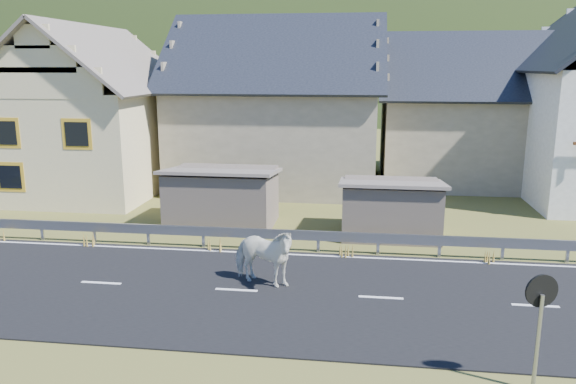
# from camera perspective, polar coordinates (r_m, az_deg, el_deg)

# --- Properties ---
(ground) EXTENTS (160.00, 160.00, 0.00)m
(ground) POSITION_cam_1_polar(r_m,az_deg,el_deg) (16.03, -5.26, -10.02)
(ground) COLOR #4D5122
(ground) RESTS_ON ground
(road) EXTENTS (60.00, 7.00, 0.04)m
(road) POSITION_cam_1_polar(r_m,az_deg,el_deg) (16.02, -5.26, -9.96)
(road) COLOR black
(road) RESTS_ON ground
(lane_markings) EXTENTS (60.00, 6.60, 0.01)m
(lane_markings) POSITION_cam_1_polar(r_m,az_deg,el_deg) (16.01, -5.26, -9.87)
(lane_markings) COLOR silver
(lane_markings) RESTS_ON road
(guardrail) EXTENTS (28.10, 0.09, 0.75)m
(guardrail) POSITION_cam_1_polar(r_m,az_deg,el_deg) (19.23, -2.87, -4.28)
(guardrail) COLOR #93969B
(guardrail) RESTS_ON ground
(shed_left) EXTENTS (4.30, 3.30, 2.40)m
(shed_left) POSITION_cam_1_polar(r_m,az_deg,el_deg) (22.17, -6.66, -0.61)
(shed_left) COLOR #726357
(shed_left) RESTS_ON ground
(shed_right) EXTENTS (3.80, 2.90, 2.20)m
(shed_right) POSITION_cam_1_polar(r_m,az_deg,el_deg) (21.07, 10.41, -1.72)
(shed_right) COLOR #726357
(shed_right) RESTS_ON ground
(house_cream) EXTENTS (7.80, 9.80, 8.30)m
(house_cream) POSITION_cam_1_polar(r_m,az_deg,el_deg) (29.65, -19.49, 8.48)
(house_cream) COLOR beige
(house_cream) RESTS_ON ground
(house_stone_a) EXTENTS (10.80, 9.80, 8.90)m
(house_stone_a) POSITION_cam_1_polar(r_m,az_deg,el_deg) (29.76, -0.90, 9.75)
(house_stone_a) COLOR tan
(house_stone_a) RESTS_ON ground
(house_stone_b) EXTENTS (9.80, 8.80, 8.10)m
(house_stone_b) POSITION_cam_1_polar(r_m,az_deg,el_deg) (31.95, 17.91, 8.63)
(house_stone_b) COLOR tan
(house_stone_b) RESTS_ON ground
(mountain) EXTENTS (440.00, 280.00, 260.00)m
(mountain) POSITION_cam_1_polar(r_m,az_deg,el_deg) (196.16, 8.01, 4.95)
(mountain) COLOR #243916
(mountain) RESTS_ON ground
(conifer_patch) EXTENTS (76.00, 50.00, 28.00)m
(conifer_patch) POSITION_cam_1_polar(r_m,az_deg,el_deg) (137.41, -17.97, 12.06)
(conifer_patch) COLOR black
(conifer_patch) RESTS_ON ground
(horse) EXTENTS (1.58, 2.26, 1.74)m
(horse) POSITION_cam_1_polar(r_m,az_deg,el_deg) (16.02, -2.59, -6.50)
(horse) COLOR silver
(horse) RESTS_ON road
(traffic_mirror) EXTENTS (0.64, 0.25, 2.36)m
(traffic_mirror) POSITION_cam_1_polar(r_m,az_deg,el_deg) (11.84, 24.25, -10.53)
(traffic_mirror) COLOR #93969B
(traffic_mirror) RESTS_ON ground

